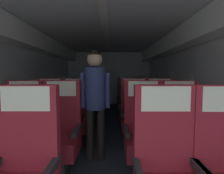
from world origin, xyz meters
TOP-DOWN VIEW (x-y plane):
  - ground at (0.00, 3.71)m, footprint 3.67×7.82m
  - fuselage_shell at (0.00, 3.98)m, footprint 3.55×7.47m
  - seat_b_left_window at (-1.05, 2.49)m, footprint 0.52×0.51m
  - seat_b_left_aisle at (-0.55, 2.49)m, footprint 0.52×0.51m
  - seat_b_right_aisle at (1.03, 2.49)m, footprint 0.52×0.51m
  - seat_b_right_window at (0.54, 2.48)m, footprint 0.52×0.51m
  - seat_c_left_window at (-1.04, 3.43)m, footprint 0.52×0.51m
  - seat_c_left_aisle at (-0.56, 3.43)m, footprint 0.52×0.51m
  - seat_c_right_aisle at (1.03, 3.44)m, footprint 0.52×0.51m
  - seat_c_right_window at (0.55, 3.43)m, footprint 0.52×0.51m
  - seat_d_left_window at (-1.04, 4.35)m, footprint 0.52×0.51m
  - seat_d_left_aisle at (-0.55, 4.36)m, footprint 0.52×0.51m
  - seat_d_right_aisle at (1.04, 4.37)m, footprint 0.52×0.51m
  - seat_d_right_window at (0.55, 4.35)m, footprint 0.52×0.51m
  - seat_e_left_window at (-1.03, 5.30)m, footprint 0.52×0.51m
  - seat_e_left_aisle at (-0.55, 5.29)m, footprint 0.52×0.51m
  - seat_e_right_aisle at (1.03, 5.28)m, footprint 0.52×0.51m
  - seat_e_right_window at (0.55, 5.30)m, footprint 0.52×0.51m
  - flight_attendant at (-0.11, 2.73)m, footprint 0.43×0.28m

SIDE VIEW (x-z plane):
  - ground at x=0.00m, z-range -0.02..0.00m
  - seat_b_left_window at x=-1.05m, z-range -0.10..1.07m
  - seat_b_left_aisle at x=-0.55m, z-range -0.10..1.07m
  - seat_b_right_aisle at x=1.03m, z-range -0.10..1.07m
  - seat_b_right_window at x=0.54m, z-range -0.10..1.07m
  - seat_c_left_window at x=-1.04m, z-range -0.10..1.07m
  - seat_c_left_aisle at x=-0.56m, z-range -0.10..1.07m
  - seat_c_right_aisle at x=1.03m, z-range -0.10..1.07m
  - seat_c_right_window at x=0.55m, z-range -0.10..1.07m
  - seat_d_left_window at x=-1.04m, z-range -0.10..1.07m
  - seat_d_left_aisle at x=-0.55m, z-range -0.10..1.07m
  - seat_d_right_aisle at x=1.04m, z-range -0.10..1.07m
  - seat_d_right_window at x=0.55m, z-range -0.10..1.07m
  - seat_e_left_window at x=-1.03m, z-range -0.10..1.07m
  - seat_e_left_aisle at x=-0.55m, z-range -0.10..1.07m
  - seat_e_right_aisle at x=1.03m, z-range -0.10..1.07m
  - seat_e_right_window at x=0.55m, z-range -0.10..1.07m
  - flight_attendant at x=-0.11m, z-range 0.18..1.78m
  - fuselage_shell at x=0.00m, z-range 0.49..2.70m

